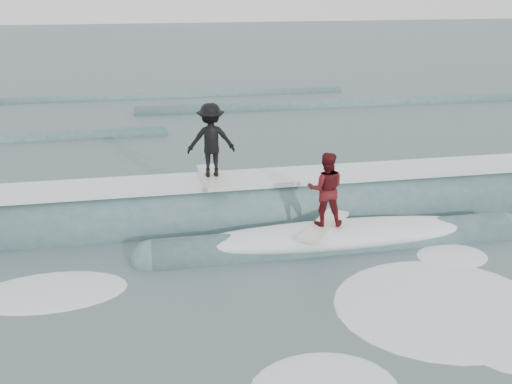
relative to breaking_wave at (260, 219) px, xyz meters
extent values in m
plane|color=#3F535C|center=(-0.24, -4.14, -0.04)|extent=(160.00, 160.00, 0.00)
cylinder|color=#385C5F|center=(-0.24, 0.29, -0.04)|extent=(21.88, 2.08, 2.08)
cylinder|color=#385C5F|center=(1.56, -1.91, -0.04)|extent=(9.00, 1.03, 1.03)
sphere|color=#385C5F|center=(-2.94, -1.91, -0.04)|extent=(1.03, 1.03, 1.03)
sphere|color=#385C5F|center=(6.06, -1.91, -0.04)|extent=(1.03, 1.03, 1.03)
cube|color=white|center=(-0.24, 0.29, 1.07)|extent=(18.00, 1.30, 0.14)
ellipsoid|color=white|center=(1.56, -1.91, 0.26)|extent=(7.60, 1.30, 0.60)
cube|color=silver|center=(-1.24, 0.29, 1.19)|extent=(0.65, 2.03, 0.10)
imported|color=black|center=(-1.24, 0.29, 2.21)|extent=(1.27, 0.75, 1.94)
cube|color=silver|center=(1.22, -1.91, 0.53)|extent=(1.68, 1.90, 0.10)
imported|color=#4E0E11|center=(1.22, -1.91, 1.48)|extent=(1.00, 0.86, 1.80)
ellipsoid|color=white|center=(4.09, -2.97, -0.04)|extent=(2.08, 1.42, 0.10)
ellipsoid|color=white|center=(-5.07, -2.92, -0.04)|extent=(2.81, 1.91, 0.10)
ellipsoid|color=white|center=(2.75, -4.93, -0.04)|extent=(4.53, 3.09, 0.10)
cylinder|color=#385C5F|center=(7.50, 13.86, -0.04)|extent=(22.00, 0.80, 0.80)
cylinder|color=#385C5F|center=(-2.72, 17.86, -0.04)|extent=(22.00, 0.60, 0.60)
camera|label=1|loc=(-2.77, -14.04, 6.14)|focal=40.00mm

